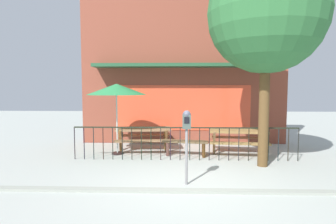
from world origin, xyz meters
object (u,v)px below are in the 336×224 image
(street_tree, at_px, (266,15))
(patio_bench, at_px, (185,145))
(parking_meter_near, at_px, (187,128))
(picnic_table_left, at_px, (143,133))
(patio_umbrella, at_px, (117,90))
(picnic_table_right, at_px, (238,135))

(street_tree, bearing_deg, patio_bench, 152.10)
(parking_meter_near, height_order, street_tree, street_tree)
(picnic_table_left, distance_m, patio_umbrella, 1.69)
(patio_umbrella, bearing_deg, street_tree, -16.73)
(picnic_table_right, relative_size, patio_bench, 1.35)
(picnic_table_left, height_order, patio_umbrella, patio_umbrella)
(patio_umbrella, relative_size, patio_bench, 1.55)
(picnic_table_right, bearing_deg, picnic_table_left, 173.93)
(picnic_table_left, distance_m, street_tree, 5.08)
(patio_bench, bearing_deg, picnic_table_right, 11.19)
(picnic_table_left, bearing_deg, street_tree, -26.93)
(street_tree, bearing_deg, picnic_table_left, 153.07)
(parking_meter_near, relative_size, street_tree, 0.29)
(picnic_table_right, height_order, street_tree, street_tree)
(picnic_table_left, height_order, street_tree, street_tree)
(picnic_table_right, relative_size, patio_umbrella, 0.87)
(picnic_table_right, relative_size, street_tree, 0.35)
(picnic_table_right, height_order, patio_bench, picnic_table_right)
(picnic_table_right, xyz_separation_m, street_tree, (0.38, -1.41, 3.35))
(picnic_table_right, distance_m, street_tree, 3.65)
(parking_meter_near, bearing_deg, picnic_table_right, 60.17)
(picnic_table_right, distance_m, parking_meter_near, 3.48)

